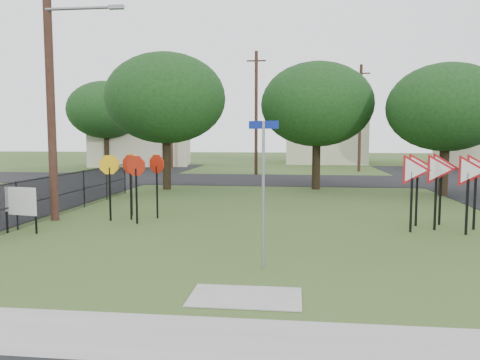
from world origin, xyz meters
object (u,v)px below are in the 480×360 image
Objects in this scene: yield_sign_cluster at (442,173)px; info_board at (21,203)px; street_name_sign at (263,185)px; stop_sign_cluster at (133,171)px.

yield_sign_cluster is 12.69m from info_board.
info_board is (-7.35, 2.75, -0.91)m from street_name_sign.
info_board is at bearing 159.49° from street_name_sign.
info_board is (-2.50, -2.64, -0.77)m from stop_sign_cluster.
yield_sign_cluster is at bearing 9.34° from info_board.
yield_sign_cluster is (9.99, -0.58, 0.08)m from stop_sign_cluster.
stop_sign_cluster is 0.75× the size of yield_sign_cluster.
stop_sign_cluster is at bearing 131.97° from street_name_sign.
street_name_sign is at bearing -20.51° from info_board.
yield_sign_cluster is (5.14, 4.80, -0.06)m from street_name_sign.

